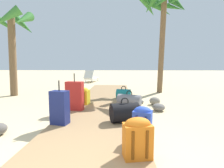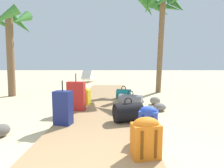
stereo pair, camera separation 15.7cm
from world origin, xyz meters
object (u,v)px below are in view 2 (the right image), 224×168
(duffel_bag_black, at_px, (128,112))
(suitcase_red, at_px, (76,96))
(palm_tree_far_right, at_px, (162,10))
(palm_tree_near_left, at_px, (9,29))
(lounge_chair, at_px, (89,77))
(suitcase_navy, at_px, (63,108))
(backpack_blue, at_px, (148,123))
(backpack_yellow, at_px, (84,96))
(duffel_bag_teal, at_px, (124,94))
(duffel_bag_grey, at_px, (130,100))
(backpack_orange, at_px, (146,136))

(duffel_bag_black, bearing_deg, suitcase_red, 144.77)
(palm_tree_far_right, bearing_deg, suitcase_red, -131.84)
(duffel_bag_black, height_order, palm_tree_near_left, palm_tree_near_left)
(palm_tree_far_right, relative_size, lounge_chair, 2.62)
(duffel_bag_black, xyz_separation_m, suitcase_navy, (-1.24, -0.18, 0.13))
(backpack_blue, relative_size, backpack_yellow, 1.09)
(suitcase_red, distance_m, duffel_bag_black, 1.49)
(backpack_yellow, xyz_separation_m, palm_tree_near_left, (-3.09, 1.78, 2.19))
(duffel_bag_teal, distance_m, palm_tree_far_right, 3.95)
(lounge_chair, bearing_deg, duffel_bag_black, -76.73)
(backpack_blue, xyz_separation_m, palm_tree_far_right, (1.44, 4.95, 3.06))
(backpack_blue, xyz_separation_m, duffel_bag_grey, (-0.06, 2.18, -0.11))
(duffel_bag_grey, bearing_deg, palm_tree_far_right, 61.54)
(backpack_yellow, height_order, palm_tree_near_left, palm_tree_near_left)
(duffel_bag_black, relative_size, palm_tree_far_right, 0.15)
(duffel_bag_teal, height_order, duffel_bag_black, duffel_bag_black)
(backpack_orange, xyz_separation_m, palm_tree_far_right, (1.56, 5.41, 3.07))
(duffel_bag_teal, bearing_deg, duffel_bag_black, -91.04)
(backpack_blue, relative_size, palm_tree_near_left, 0.16)
(duffel_bag_teal, xyz_separation_m, backpack_yellow, (-1.16, -0.87, 0.09))
(suitcase_red, height_order, palm_tree_near_left, palm_tree_near_left)
(backpack_yellow, bearing_deg, duffel_bag_teal, 36.83)
(duffel_bag_teal, bearing_deg, suitcase_navy, -116.65)
(suitcase_navy, bearing_deg, palm_tree_far_right, 55.60)
(suitcase_red, xyz_separation_m, duffel_bag_grey, (1.38, 0.44, -0.19))
(duffel_bag_black, bearing_deg, palm_tree_far_right, 67.68)
(suitcase_red, height_order, backpack_orange, suitcase_red)
(suitcase_navy, bearing_deg, duffel_bag_teal, 63.35)
(duffel_bag_black, relative_size, backpack_yellow, 1.32)
(duffel_bag_black, relative_size, backpack_blue, 1.20)
(backpack_blue, xyz_separation_m, lounge_chair, (-2.22, 9.33, -0.03))
(backpack_orange, relative_size, suitcase_navy, 0.60)
(suitcase_red, distance_m, duffel_bag_grey, 1.46)
(duffel_bag_grey, distance_m, suitcase_navy, 2.04)
(duffel_bag_teal, xyz_separation_m, palm_tree_far_right, (1.63, 1.70, 3.18))
(suitcase_navy, bearing_deg, lounge_chair, 95.01)
(backpack_orange, height_order, palm_tree_near_left, palm_tree_near_left)
(backpack_yellow, relative_size, palm_tree_far_right, 0.11)
(suitcase_navy, distance_m, palm_tree_near_left, 5.03)
(backpack_orange, distance_m, duffel_bag_grey, 2.64)
(duffel_bag_teal, relative_size, suitcase_navy, 0.61)
(duffel_bag_teal, bearing_deg, duffel_bag_grey, -83.41)
(duffel_bag_black, height_order, backpack_yellow, duffel_bag_black)
(suitcase_red, height_order, duffel_bag_grey, suitcase_red)
(duffel_bag_teal, distance_m, duffel_bag_black, 2.37)
(suitcase_red, height_order, lounge_chair, suitcase_red)
(backpack_orange, distance_m, backpack_blue, 0.48)
(duffel_bag_black, height_order, backpack_blue, backpack_blue)
(backpack_yellow, bearing_deg, suitcase_red, -98.07)
(duffel_bag_black, bearing_deg, lounge_chair, 103.27)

